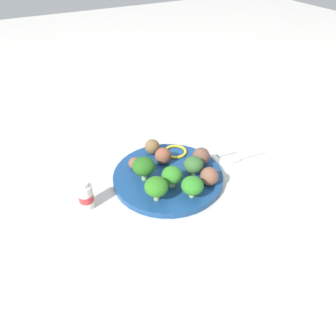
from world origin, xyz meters
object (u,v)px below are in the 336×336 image
Objects in this scene: broccoli_floret_front_left at (172,175)px; yogurt_bottle at (86,196)px; pepper_ring_far_rim at (175,152)px; broccoli_floret_mid_right at (192,186)px; broccoli_floret_far_rim at (156,187)px; meatball_back_right at (163,156)px; broccoli_floret_near_rim at (144,167)px; napkin at (243,154)px; knife at (237,150)px; meatball_back_left at (201,156)px; plate at (168,177)px; meatball_far_rim at (209,176)px; fork at (245,156)px; broccoli_floret_back_right at (194,165)px; meatball_near_rim at (135,163)px; meatball_front_right at (152,147)px.

yogurt_bottle is (0.20, -0.04, -0.02)m from broccoli_floret_front_left.
broccoli_floret_mid_right is at bearing 73.31° from pepper_ring_far_rim.
pepper_ring_far_rim is (-0.13, -0.14, -0.03)m from broccoli_floret_far_rim.
broccoli_floret_far_rim reaches higher than yogurt_bottle.
broccoli_floret_front_left is at bearing 75.64° from meatball_back_right.
broccoli_floret_near_rim is 0.37× the size of napkin.
knife is at bearing -179.11° from broccoli_floret_near_rim.
yogurt_bottle is at bearing 3.81° from broccoli_floret_near_rim.
meatball_back_left is at bearing -157.76° from broccoli_floret_front_left.
plate is 5.22× the size of broccoli_floret_mid_right.
meatball_far_rim is 0.17m from fork.
broccoli_floret_back_right reaches higher than fork.
pepper_ring_far_rim is (-0.13, -0.01, -0.01)m from meatball_near_rim.
meatball_far_rim is at bearing 93.37° from pepper_ring_far_rim.
meatball_near_rim is (-0.00, -0.13, -0.02)m from broccoli_floret_far_rim.
broccoli_floret_back_right is 0.15m from meatball_near_rim.
yogurt_bottle is (0.28, -0.08, -0.01)m from meatball_far_rim.
meatball_front_right is at bearing -149.57° from meatball_near_rim.
meatball_back_left is 1.03× the size of meatball_far_rim.
pepper_ring_far_rim is at bearing -64.58° from meatball_back_left.
meatball_front_right is at bearing -84.04° from meatball_back_right.
broccoli_floret_near_rim is 0.12m from meatball_front_right.
fork is at bearing -160.51° from meatball_far_rim.
broccoli_floret_front_left is (-0.05, 0.05, -0.01)m from broccoli_floret_near_rim.
broccoli_floret_back_right reaches higher than meatball_back_right.
meatball_back_left is 1.13× the size of meatball_front_right.
plate is at bearing -5.29° from fork.
broccoli_floret_front_left reaches higher than meatball_far_rim.
meatball_near_rim is 0.31m from napkin.
napkin is 0.02m from knife.
broccoli_floret_front_left is 0.45× the size of fork.
broccoli_floret_mid_right is at bearing 156.03° from yogurt_bottle.
meatball_back_left reaches higher than knife.
meatball_back_right is at bearing 26.03° from pepper_ring_far_rim.
meatball_far_rim is 0.37× the size of fork.
broccoli_floret_back_right is 1.60× the size of meatball_near_rim.
broccoli_floret_near_rim is 0.15m from yogurt_bottle.
broccoli_floret_back_right is 0.18m from fork.
broccoli_floret_front_left is 0.09m from meatball_far_rim.
fork is at bearing -170.93° from broccoli_floret_far_rim.
napkin is (-0.30, 0.01, -0.05)m from broccoli_floret_near_rim.
meatball_front_right is at bearing -69.77° from broccoli_floret_back_right.
broccoli_floret_far_rim is 0.06m from broccoli_floret_front_left.
plate is at bearing 3.60° from knife.
knife is at bearing 171.00° from meatball_back_right.
meatball_back_right is (-0.08, -0.12, -0.02)m from broccoli_floret_far_rim.
broccoli_floret_mid_right reaches higher than meatball_far_rim.
yogurt_bottle reaches higher than meatball_back_right.
pepper_ring_far_rim is at bearing -174.37° from meatball_near_rim.
knife is at bearing -91.33° from fork.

